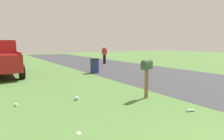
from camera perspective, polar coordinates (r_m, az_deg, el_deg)
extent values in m
cube|color=#38383D|center=(10.92, 21.58, -2.79)|extent=(60.00, 6.67, 0.01)
cube|color=brown|center=(6.91, 9.95, -3.92)|extent=(0.09, 0.09, 1.01)
cube|color=#334C33|center=(6.81, 10.07, 1.17)|extent=(0.34, 0.52, 0.22)
cylinder|color=#334C33|center=(6.80, 10.09, 2.09)|extent=(0.34, 0.52, 0.20)
cube|color=red|center=(6.89, 9.47, 1.80)|extent=(0.02, 0.04, 0.18)
cube|color=maroon|center=(12.00, -25.65, 4.55)|extent=(2.58, 0.12, 0.12)
cylinder|color=black|center=(14.79, -26.19, 1.03)|extent=(0.76, 0.27, 0.76)
cylinder|color=black|center=(11.55, -24.71, -0.52)|extent=(0.76, 0.27, 0.76)
cylinder|color=navy|center=(12.77, -5.04, 1.08)|extent=(0.57, 0.57, 0.86)
cylinder|color=black|center=(12.72, -5.07, 3.19)|extent=(0.59, 0.59, 0.08)
cylinder|color=black|center=(18.60, -2.43, 3.09)|extent=(0.14, 0.14, 0.83)
cylinder|color=black|center=(18.63, -2.00, 3.10)|extent=(0.14, 0.14, 0.83)
cylinder|color=#B23333|center=(18.57, -2.23, 5.32)|extent=(0.30, 0.30, 0.62)
sphere|color=beige|center=(18.56, -2.23, 6.62)|extent=(0.22, 0.22, 0.22)
cylinder|color=#B23333|center=(18.53, -2.84, 5.41)|extent=(0.09, 0.17, 0.56)
cylinder|color=#B23333|center=(18.61, -1.62, 5.42)|extent=(0.09, 0.17, 0.56)
cube|color=silver|center=(4.41, -9.59, -17.57)|extent=(0.12, 0.09, 0.01)
sphere|color=silver|center=(6.76, -10.24, -7.99)|extent=(0.14, 0.14, 0.14)
cylinder|color=#B2D8BF|center=(5.99, 21.84, -10.81)|extent=(0.15, 0.23, 0.07)
cylinder|color=white|center=(6.72, -26.07, -9.01)|extent=(0.13, 0.12, 0.08)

